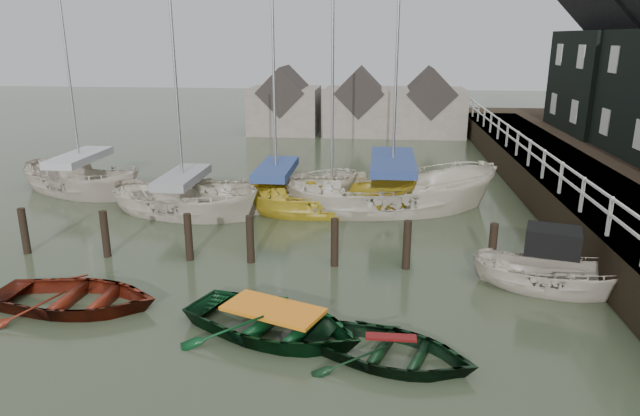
# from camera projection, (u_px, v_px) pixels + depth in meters

# --- Properties ---
(ground) EXTENTS (120.00, 120.00, 0.00)m
(ground) POSITION_uv_depth(u_px,v_px,m) (273.00, 312.00, 13.36)
(ground) COLOR #2E3723
(ground) RESTS_ON ground
(pier) EXTENTS (3.04, 32.00, 2.70)m
(pier) POSITION_uv_depth(u_px,v_px,m) (565.00, 187.00, 21.73)
(pier) COLOR black
(pier) RESTS_ON ground
(mooring_pilings) EXTENTS (13.72, 0.22, 1.80)m
(mooring_pilings) POSITION_uv_depth(u_px,v_px,m) (253.00, 246.00, 16.18)
(mooring_pilings) COLOR black
(mooring_pilings) RESTS_ON ground
(far_sheds) EXTENTS (14.00, 4.08, 4.39)m
(far_sheds) POSITION_uv_depth(u_px,v_px,m) (357.00, 106.00, 37.50)
(far_sheds) COLOR #665B51
(far_sheds) RESTS_ON ground
(rowboat_red) EXTENTS (4.05, 2.95, 0.82)m
(rowboat_red) POSITION_uv_depth(u_px,v_px,m) (78.00, 308.00, 13.59)
(rowboat_red) COLOR #51170B
(rowboat_red) RESTS_ON ground
(rowboat_green) EXTENTS (4.89, 4.22, 0.85)m
(rowboat_green) POSITION_uv_depth(u_px,v_px,m) (274.00, 334.00, 12.37)
(rowboat_green) COLOR black
(rowboat_green) RESTS_ON ground
(rowboat_dkgreen) EXTENTS (4.07, 3.47, 0.71)m
(rowboat_dkgreen) POSITION_uv_depth(u_px,v_px,m) (390.00, 360.00, 11.39)
(rowboat_dkgreen) COLOR black
(rowboat_dkgreen) RESTS_ON ground
(motorboat) EXTENTS (4.16, 2.50, 2.34)m
(motorboat) POSITION_uv_depth(u_px,v_px,m) (550.00, 285.00, 14.54)
(motorboat) COLOR beige
(motorboat) RESTS_ON ground
(sailboat_a) EXTENTS (6.29, 3.59, 9.94)m
(sailboat_a) POSITION_uv_depth(u_px,v_px,m) (185.00, 212.00, 20.76)
(sailboat_a) COLOR beige
(sailboat_a) RESTS_ON ground
(sailboat_b) EXTENTS (6.64, 3.77, 11.04)m
(sailboat_b) POSITION_uv_depth(u_px,v_px,m) (277.00, 204.00, 21.75)
(sailboat_b) COLOR beige
(sailboat_b) RESTS_ON ground
(sailboat_c) EXTENTS (6.51, 3.09, 11.20)m
(sailboat_c) POSITION_uv_depth(u_px,v_px,m) (332.00, 212.00, 21.03)
(sailboat_c) COLOR gold
(sailboat_c) RESTS_ON ground
(sailboat_d) EXTENTS (8.39, 4.58, 13.54)m
(sailboat_d) POSITION_uv_depth(u_px,v_px,m) (391.00, 208.00, 21.35)
(sailboat_d) COLOR beige
(sailboat_d) RESTS_ON ground
(sailboat_e) EXTENTS (6.81, 4.81, 9.78)m
(sailboat_e) POSITION_uv_depth(u_px,v_px,m) (83.00, 191.00, 23.65)
(sailboat_e) COLOR #BFB2A3
(sailboat_e) RESTS_ON ground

